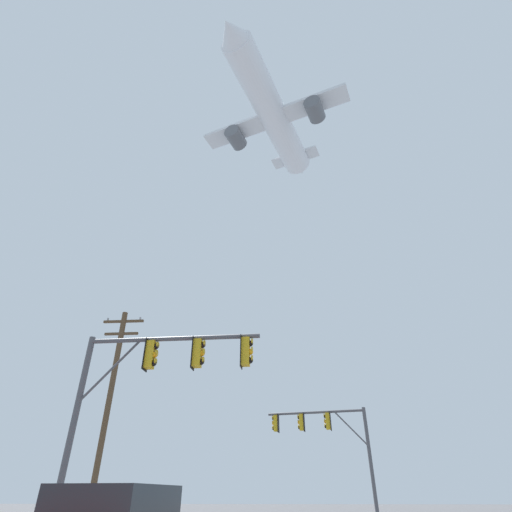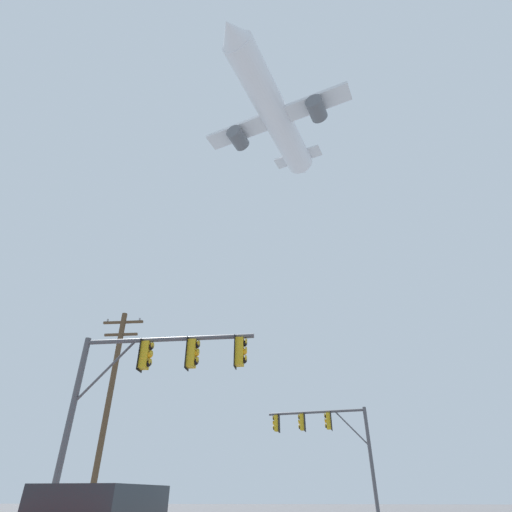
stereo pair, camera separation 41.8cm
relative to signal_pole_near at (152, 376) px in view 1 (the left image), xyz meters
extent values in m
cylinder|color=#4C4C51|center=(-2.30, 0.08, -1.67)|extent=(0.20, 0.20, 6.10)
cylinder|color=#4C4C51|center=(0.60, -0.02, 1.23)|extent=(5.80, 0.35, 0.15)
cylinder|color=#4C4C51|center=(-1.43, 0.05, 0.23)|extent=(1.80, 0.14, 2.04)
cube|color=gold|center=(3.03, -0.10, 0.70)|extent=(0.27, 0.33, 0.90)
cylinder|color=gold|center=(3.03, -0.10, 1.21)|extent=(0.05, 0.05, 0.12)
cube|color=black|center=(2.89, -0.10, 0.70)|extent=(0.04, 0.46, 1.04)
sphere|color=black|center=(3.18, -0.11, 0.97)|extent=(0.20, 0.20, 0.20)
cylinder|color=gold|center=(3.24, -0.11, 1.03)|extent=(0.05, 0.21, 0.21)
sphere|color=orange|center=(3.18, -0.11, 0.69)|extent=(0.20, 0.20, 0.20)
cylinder|color=gold|center=(3.24, -0.11, 0.75)|extent=(0.05, 0.21, 0.21)
sphere|color=black|center=(3.18, -0.11, 0.41)|extent=(0.20, 0.20, 0.20)
cylinder|color=gold|center=(3.24, -0.11, 0.47)|extent=(0.05, 0.21, 0.21)
cube|color=gold|center=(1.44, -0.05, 0.70)|extent=(0.27, 0.33, 0.90)
cylinder|color=gold|center=(1.44, -0.05, 1.21)|extent=(0.05, 0.05, 0.12)
cube|color=black|center=(1.30, -0.04, 0.70)|extent=(0.04, 0.46, 1.04)
sphere|color=black|center=(1.58, -0.05, 0.97)|extent=(0.20, 0.20, 0.20)
cylinder|color=gold|center=(1.65, -0.06, 1.03)|extent=(0.05, 0.21, 0.21)
sphere|color=orange|center=(1.58, -0.05, 0.69)|extent=(0.20, 0.20, 0.20)
cylinder|color=gold|center=(1.65, -0.06, 0.75)|extent=(0.05, 0.21, 0.21)
sphere|color=black|center=(1.58, -0.05, 0.41)|extent=(0.20, 0.20, 0.20)
cylinder|color=gold|center=(1.65, -0.06, 0.47)|extent=(0.05, 0.21, 0.21)
cube|color=gold|center=(-0.16, 0.01, 0.70)|extent=(0.27, 0.33, 0.90)
cylinder|color=gold|center=(-0.16, 0.01, 1.21)|extent=(0.05, 0.05, 0.12)
cube|color=black|center=(-0.30, 0.01, 0.70)|extent=(0.04, 0.46, 1.04)
sphere|color=black|center=(-0.01, 0.00, 0.97)|extent=(0.20, 0.20, 0.20)
cylinder|color=gold|center=(0.05, 0.00, 1.03)|extent=(0.05, 0.21, 0.21)
sphere|color=orange|center=(-0.01, 0.00, 0.69)|extent=(0.20, 0.20, 0.20)
cylinder|color=gold|center=(0.05, 0.00, 0.75)|extent=(0.05, 0.21, 0.21)
sphere|color=black|center=(-0.01, 0.00, 0.41)|extent=(0.20, 0.20, 0.20)
cylinder|color=gold|center=(0.05, 0.00, 0.47)|extent=(0.05, 0.21, 0.21)
cylinder|color=#4C4C51|center=(8.85, 12.15, -1.81)|extent=(0.20, 0.20, 5.84)
cylinder|color=#4C4C51|center=(6.05, 12.70, 0.96)|extent=(5.64, 1.25, 0.15)
cylinder|color=#4C4C51|center=(8.01, 12.32, 0.01)|extent=(1.76, 0.42, 1.95)
cube|color=gold|center=(3.69, 13.16, 0.43)|extent=(0.32, 0.36, 0.90)
cylinder|color=gold|center=(3.69, 13.16, 0.94)|extent=(0.05, 0.05, 0.12)
cube|color=black|center=(3.83, 13.14, 0.43)|extent=(0.11, 0.46, 1.04)
sphere|color=black|center=(3.55, 13.19, 0.70)|extent=(0.20, 0.20, 0.20)
cylinder|color=gold|center=(3.49, 13.20, 0.76)|extent=(0.08, 0.21, 0.21)
sphere|color=orange|center=(3.55, 13.19, 0.42)|extent=(0.20, 0.20, 0.20)
cylinder|color=gold|center=(3.49, 13.20, 0.48)|extent=(0.08, 0.21, 0.21)
sphere|color=black|center=(3.55, 13.19, 0.14)|extent=(0.20, 0.20, 0.20)
cylinder|color=gold|center=(3.49, 13.20, 0.20)|extent=(0.08, 0.21, 0.21)
cube|color=gold|center=(5.24, 12.86, 0.43)|extent=(0.32, 0.36, 0.90)
cylinder|color=gold|center=(5.24, 12.86, 0.94)|extent=(0.05, 0.05, 0.12)
cube|color=black|center=(5.37, 12.83, 0.43)|extent=(0.11, 0.46, 1.04)
sphere|color=black|center=(5.09, 12.89, 0.70)|extent=(0.20, 0.20, 0.20)
cylinder|color=gold|center=(5.03, 12.90, 0.76)|extent=(0.08, 0.21, 0.21)
sphere|color=orange|center=(5.09, 12.89, 0.42)|extent=(0.20, 0.20, 0.20)
cylinder|color=gold|center=(5.03, 12.90, 0.48)|extent=(0.08, 0.21, 0.21)
sphere|color=black|center=(5.09, 12.89, 0.14)|extent=(0.20, 0.20, 0.20)
cylinder|color=gold|center=(5.03, 12.90, 0.20)|extent=(0.08, 0.21, 0.21)
cube|color=gold|center=(6.78, 12.56, 0.43)|extent=(0.32, 0.36, 0.90)
cylinder|color=gold|center=(6.78, 12.56, 0.94)|extent=(0.05, 0.05, 0.12)
cube|color=black|center=(6.91, 12.53, 0.43)|extent=(0.11, 0.46, 1.04)
sphere|color=black|center=(6.64, 12.59, 0.70)|extent=(0.20, 0.20, 0.20)
cylinder|color=gold|center=(6.57, 12.60, 0.76)|extent=(0.08, 0.21, 0.21)
sphere|color=orange|center=(6.64, 12.59, 0.42)|extent=(0.20, 0.20, 0.20)
cylinder|color=gold|center=(6.57, 12.60, 0.48)|extent=(0.08, 0.21, 0.21)
sphere|color=black|center=(6.64, 12.59, 0.14)|extent=(0.20, 0.20, 0.20)
cylinder|color=gold|center=(6.57, 12.60, 0.20)|extent=(0.08, 0.21, 0.21)
cylinder|color=brown|center=(-4.30, 6.99, 0.27)|extent=(0.28, 0.28, 10.00)
cube|color=brown|center=(-4.30, 6.99, 4.77)|extent=(2.20, 0.12, 0.12)
cube|color=brown|center=(-4.30, 6.99, 4.07)|extent=(1.80, 0.12, 0.12)
cylinder|color=gray|center=(-5.20, 6.99, 4.89)|extent=(0.10, 0.10, 0.18)
cylinder|color=gray|center=(-3.40, 6.99, 4.89)|extent=(0.10, 0.10, 0.18)
cylinder|color=white|center=(3.89, 27.01, 45.77)|extent=(12.30, 23.86, 4.25)
cone|color=white|center=(-0.73, 14.57, 45.77)|extent=(4.80, 4.14, 4.03)
cone|color=white|center=(8.46, 39.32, 45.77)|extent=(4.31, 3.74, 3.61)
cube|color=silver|center=(4.12, 27.63, 45.14)|extent=(22.16, 10.59, 0.48)
cylinder|color=#595B60|center=(10.04, 25.43, 43.86)|extent=(3.35, 3.82, 2.39)
cylinder|color=#595B60|center=(-1.80, 29.83, 43.86)|extent=(3.35, 3.82, 2.39)
cube|color=#0C5933|center=(7.49, 36.71, 48.16)|extent=(1.59, 3.59, 5.04)
cube|color=silver|center=(7.59, 36.96, 46.17)|extent=(8.29, 5.01, 0.27)
cube|color=#1E2328|center=(1.20, -4.59, -3.43)|extent=(1.85, 2.37, 0.60)
camera|label=1|loc=(4.22, -12.67, -3.28)|focal=27.81mm
camera|label=2|loc=(4.63, -12.64, -3.28)|focal=27.81mm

